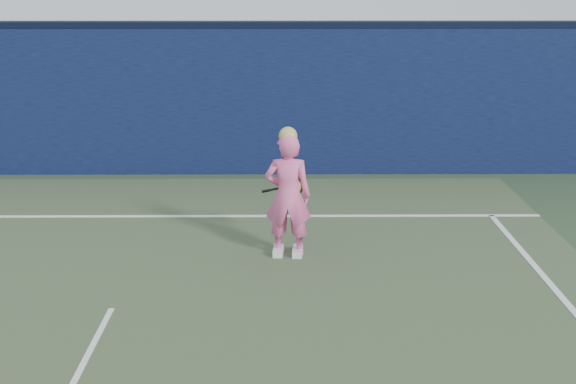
{
  "coord_description": "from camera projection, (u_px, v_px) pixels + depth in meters",
  "views": [
    {
      "loc": [
        1.8,
        -5.85,
        3.35
      ],
      "look_at": [
        1.85,
        2.52,
        0.82
      ],
      "focal_mm": 45.0,
      "sensor_mm": 36.0,
      "label": 1
    }
  ],
  "objects": [
    {
      "name": "court_lines",
      "position": [
        77.0,
        377.0,
        6.24
      ],
      "size": [
        11.0,
        12.04,
        0.01
      ],
      "color": "white",
      "rests_on": "court_surface"
    },
    {
      "name": "wall_cap",
      "position": [
        176.0,
        24.0,
        12.04
      ],
      "size": [
        24.0,
        0.42,
        0.1
      ],
      "primitive_type": "cube",
      "color": "black",
      "rests_on": "backstop_wall"
    },
    {
      "name": "player",
      "position": [
        288.0,
        195.0,
        8.75
      ],
      "size": [
        0.59,
        0.41,
        1.62
      ],
      "rotation": [
        0.0,
        0.0,
        3.06
      ],
      "color": "pink",
      "rests_on": "ground"
    },
    {
      "name": "ground",
      "position": [
        87.0,
        358.0,
        6.56
      ],
      "size": [
        80.0,
        80.0,
        0.0
      ],
      "primitive_type": "plane",
      "color": "#32442A",
      "rests_on": "ground"
    },
    {
      "name": "backstop_wall",
      "position": [
        179.0,
        102.0,
        12.42
      ],
      "size": [
        24.0,
        0.4,
        2.5
      ],
      "primitive_type": "cube",
      "color": "#0C1035",
      "rests_on": "ground"
    },
    {
      "name": "racket",
      "position": [
        289.0,
        187.0,
        9.15
      ],
      "size": [
        0.53,
        0.19,
        0.3
      ],
      "rotation": [
        0.0,
        0.0,
        -0.39
      ],
      "color": "black",
      "rests_on": "ground"
    }
  ]
}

